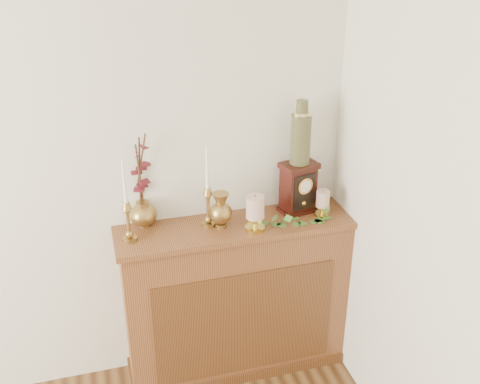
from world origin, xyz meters
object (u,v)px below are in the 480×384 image
object	(u,v)px
bud_vase	(221,211)
mantel_clock	(298,188)
ceramic_vase	(301,136)
candlestick_center	(208,201)
ginger_jar	(141,182)
candlestick_left	(127,215)

from	to	relation	value
bud_vase	mantel_clock	bearing A→B (deg)	7.38
ceramic_vase	candlestick_center	bearing A→B (deg)	-176.64
mantel_clock	ceramic_vase	world-z (taller)	ceramic_vase
mantel_clock	ceramic_vase	xyz separation A→B (m)	(-0.00, 0.00, 0.29)
ginger_jar	ceramic_vase	distance (m)	0.83
bud_vase	mantel_clock	world-z (taller)	mantel_clock
ginger_jar	mantel_clock	size ratio (longest dim) A/B	1.84
candlestick_left	mantel_clock	xyz separation A→B (m)	(0.89, 0.07, -0.00)
candlestick_left	ginger_jar	xyz separation A→B (m)	(0.09, 0.16, 0.09)
ginger_jar	candlestick_left	bearing A→B (deg)	-119.32
candlestick_left	ginger_jar	size ratio (longest dim) A/B	0.84
candlestick_left	ginger_jar	world-z (taller)	ginger_jar
candlestick_left	candlestick_center	distance (m)	0.40
candlestick_left	mantel_clock	distance (m)	0.89
candlestick_left	ceramic_vase	world-z (taller)	ceramic_vase
mantel_clock	ceramic_vase	distance (m)	0.29
candlestick_left	ginger_jar	distance (m)	0.21
ceramic_vase	mantel_clock	bearing A→B (deg)	-75.91
candlestick_left	bud_vase	distance (m)	0.46
candlestick_center	ceramic_vase	distance (m)	0.57
ginger_jar	mantel_clock	distance (m)	0.81
bud_vase	ginger_jar	xyz separation A→B (m)	(-0.37, 0.15, 0.14)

